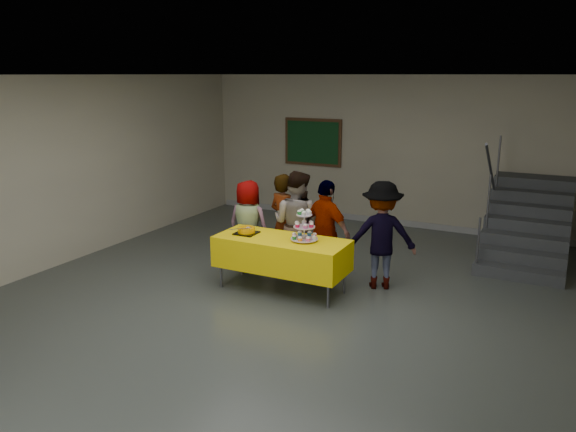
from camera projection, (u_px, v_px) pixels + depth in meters
name	position (u px, v px, depth m)	size (l,w,h in m)	color
room_shell	(274.00, 149.00, 6.77)	(10.00, 10.04, 3.02)	#4C514C
bake_table	(282.00, 253.00, 7.92)	(1.88, 0.78, 0.77)	#595960
cupcake_stand	(304.00, 228.00, 7.71)	(0.38, 0.38, 0.44)	silver
bear_cake	(246.00, 230.00, 8.09)	(0.32, 0.36, 0.12)	black
schoolchild_a	(248.00, 225.00, 8.83)	(0.69, 0.45, 1.41)	slate
schoolchild_b	(284.00, 223.00, 8.68)	(0.56, 0.37, 1.54)	slate
schoolchild_c	(297.00, 224.00, 8.49)	(0.79, 0.61, 1.62)	slate
schoolchild_d	(326.00, 232.00, 8.23)	(0.90, 0.37, 1.53)	slate
schoolchild_e	(381.00, 235.00, 7.99)	(1.01, 0.58, 1.56)	slate
staircase	(528.00, 226.00, 9.55)	(1.30, 2.40, 2.04)	#424447
noticeboard	(313.00, 142.00, 11.93)	(1.30, 0.05, 1.00)	#472B16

